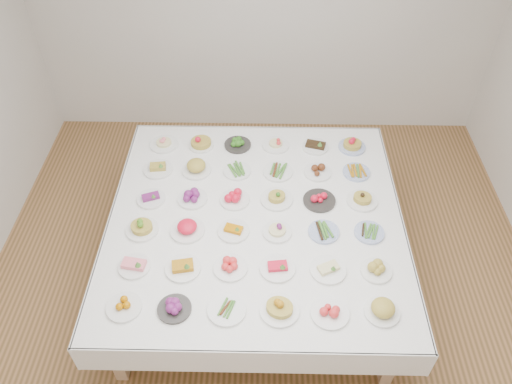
{
  "coord_description": "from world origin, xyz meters",
  "views": [
    {
      "loc": [
        -0.0,
        -2.5,
        3.76
      ],
      "look_at": [
        -0.06,
        0.4,
        0.88
      ],
      "focal_mm": 35.0,
      "sensor_mm": 36.0,
      "label": 1
    }
  ],
  "objects_px": {
    "dish_18": "(151,197)",
    "dish_35": "(353,143)",
    "display_table": "(256,221)",
    "dish_0": "(124,305)"
  },
  "relations": [
    {
      "from": "dish_0",
      "to": "display_table",
      "type": "bearing_deg",
      "value": 44.65
    },
    {
      "from": "display_table",
      "to": "dish_18",
      "type": "distance_m",
      "value": 0.91
    },
    {
      "from": "display_table",
      "to": "dish_35",
      "type": "xyz_separation_m",
      "value": [
        0.89,
        0.89,
        0.13
      ]
    },
    {
      "from": "display_table",
      "to": "dish_18",
      "type": "bearing_deg",
      "value": 169.19
    },
    {
      "from": "dish_35",
      "to": "dish_18",
      "type": "bearing_deg",
      "value": -157.94
    },
    {
      "from": "dish_18",
      "to": "display_table",
      "type": "bearing_deg",
      "value": -10.81
    },
    {
      "from": "display_table",
      "to": "dish_0",
      "type": "bearing_deg",
      "value": -135.35
    },
    {
      "from": "display_table",
      "to": "dish_0",
      "type": "xyz_separation_m",
      "value": [
        -0.89,
        -0.88,
        0.1
      ]
    },
    {
      "from": "dish_18",
      "to": "dish_35",
      "type": "xyz_separation_m",
      "value": [
        1.77,
        0.72,
        0.03
      ]
    },
    {
      "from": "display_table",
      "to": "dish_35",
      "type": "relative_size",
      "value": 9.69
    }
  ]
}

